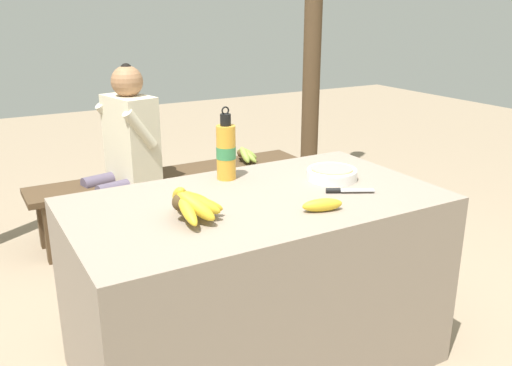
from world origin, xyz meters
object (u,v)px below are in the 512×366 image
(serving_bowl, at_px, (332,173))
(knife, at_px, (343,190))
(banana_bunch_green, at_px, (245,153))
(seated_vendor, at_px, (125,145))
(support_post_far, at_px, (314,7))
(loose_banana_front, at_px, (322,205))
(banana_bunch_ripe, at_px, (190,202))
(water_bottle, at_px, (226,151))
(wooden_bench, at_px, (174,181))

(serving_bowl, distance_m, knife, 0.17)
(banana_bunch_green, bearing_deg, seated_vendor, -177.62)
(banana_bunch_green, xyz_separation_m, support_post_far, (0.72, 0.27, 0.95))
(loose_banana_front, relative_size, banana_bunch_green, 0.61)
(banana_bunch_ripe, height_order, knife, banana_bunch_ripe)
(knife, bearing_deg, water_bottle, 156.55)
(knife, height_order, wooden_bench, knife)
(seated_vendor, relative_size, banana_bunch_green, 4.33)
(banana_bunch_ripe, bearing_deg, wooden_bench, 71.13)
(banana_bunch_ripe, bearing_deg, loose_banana_front, -20.37)
(water_bottle, xyz_separation_m, loose_banana_front, (0.12, -0.50, -0.10))
(loose_banana_front, bearing_deg, knife, 32.56)
(banana_bunch_ripe, height_order, seated_vendor, seated_vendor)
(serving_bowl, distance_m, loose_banana_front, 0.37)
(knife, bearing_deg, loose_banana_front, -119.78)
(knife, distance_m, wooden_bench, 1.65)
(wooden_bench, bearing_deg, serving_bowl, -84.14)
(serving_bowl, xyz_separation_m, support_post_far, (1.09, 1.70, 0.64))
(loose_banana_front, xyz_separation_m, seated_vendor, (-0.21, 1.68, -0.13))
(wooden_bench, distance_m, banana_bunch_green, 0.53)
(serving_bowl, distance_m, wooden_bench, 1.51)
(serving_bowl, height_order, seated_vendor, seated_vendor)
(water_bottle, relative_size, knife, 1.73)
(support_post_far, bearing_deg, serving_bowl, -122.71)
(banana_bunch_ripe, distance_m, loose_banana_front, 0.46)
(banana_bunch_ripe, relative_size, water_bottle, 0.91)
(knife, height_order, seated_vendor, seated_vendor)
(wooden_bench, bearing_deg, support_post_far, 11.78)
(serving_bowl, xyz_separation_m, loose_banana_front, (-0.25, -0.28, -0.00))
(serving_bowl, relative_size, banana_bunch_green, 0.83)
(loose_banana_front, distance_m, wooden_bench, 1.77)
(wooden_bench, xyz_separation_m, support_post_far, (1.24, 0.26, 1.06))
(serving_bowl, relative_size, knife, 1.19)
(banana_bunch_ripe, bearing_deg, serving_bowl, 9.68)
(serving_bowl, bearing_deg, banana_bunch_ripe, -170.32)
(seated_vendor, bearing_deg, loose_banana_front, 84.30)
(water_bottle, bearing_deg, serving_bowl, -30.70)
(support_post_far, bearing_deg, banana_bunch_ripe, -134.30)
(knife, distance_m, seated_vendor, 1.61)
(knife, bearing_deg, wooden_bench, 120.54)
(loose_banana_front, distance_m, support_post_far, 2.48)
(loose_banana_front, xyz_separation_m, banana_bunch_green, (0.62, 1.71, -0.30))
(wooden_bench, bearing_deg, banana_bunch_green, -0.75)
(loose_banana_front, bearing_deg, water_bottle, 103.95)
(loose_banana_front, height_order, seated_vendor, seated_vendor)
(loose_banana_front, height_order, support_post_far, support_post_far)
(banana_bunch_green, bearing_deg, banana_bunch_ripe, -124.12)
(support_post_far, bearing_deg, seated_vendor, -169.04)
(wooden_bench, height_order, banana_bunch_green, banana_bunch_green)
(serving_bowl, height_order, support_post_far, support_post_far)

